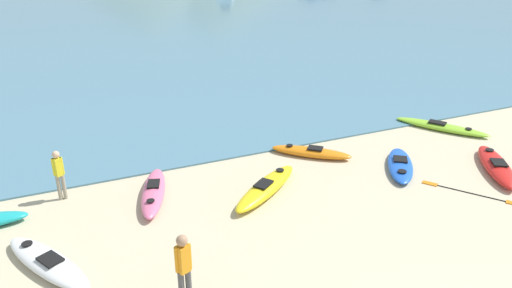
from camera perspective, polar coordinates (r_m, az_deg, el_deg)
bay_water at (r=50.11m, az=-16.87°, el=14.64°), size 160.00×70.00×0.06m
kayak_on_sand_1 at (r=17.70m, az=25.77°, el=-2.27°), size 2.26×3.04×0.40m
kayak_on_sand_2 at (r=16.75m, az=16.16°, el=-2.33°), size 2.12×2.59×0.31m
kayak_on_sand_3 at (r=14.74m, az=-11.63°, el=-5.40°), size 1.48×2.96×0.40m
kayak_on_sand_4 at (r=14.67m, az=1.16°, el=-4.99°), size 2.99×2.48×0.41m
kayak_on_sand_5 at (r=20.41m, az=20.44°, el=1.86°), size 2.52×3.27×0.29m
kayak_on_sand_6 at (r=12.67m, az=-22.70°, el=-12.41°), size 2.12×3.05×0.36m
kayak_on_sand_7 at (r=17.06m, az=6.32°, el=-0.92°), size 2.50×2.26×0.34m
person_near_foreground at (r=10.38m, az=-8.27°, el=-13.67°), size 0.35×0.27×1.72m
person_near_waterline at (r=15.10m, az=-21.61°, el=-3.00°), size 0.31×0.25×1.51m
loose_paddle at (r=16.01m, az=23.32°, el=-5.18°), size 1.78×2.35×0.03m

